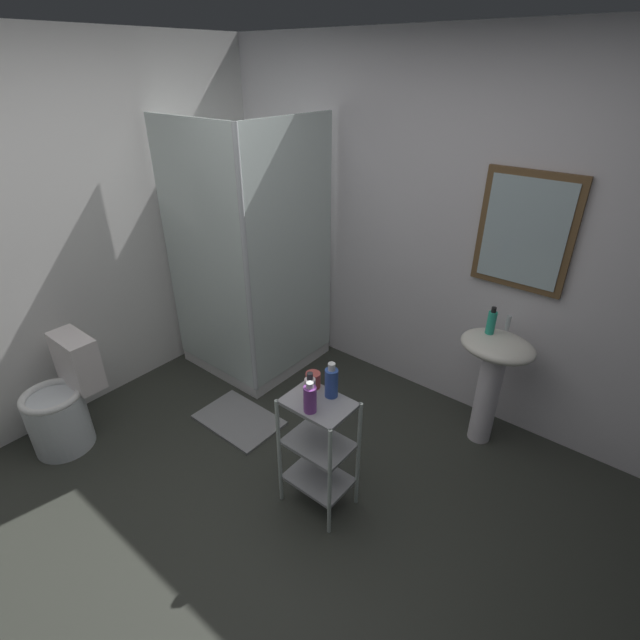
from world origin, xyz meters
The scene contains 14 objects.
ground_plane centered at (0.00, 0.00, -0.01)m, with size 4.20×4.20×0.02m, color #30322C.
wall_back centered at (0.01, 1.85, 1.25)m, with size 4.20×0.14×2.50m.
wall_left centered at (-1.85, 0.00, 1.25)m, with size 0.10×4.20×2.50m, color silver.
shower_stall centered at (-1.18, 1.19, 0.46)m, with size 0.92×0.92×2.00m.
pedestal_sink centered at (0.67, 1.52, 0.58)m, with size 0.46×0.37×0.81m.
sink_faucet centered at (0.67, 1.64, 0.86)m, with size 0.03×0.03×0.10m, color silver.
toilet centered at (-1.48, -0.27, 0.31)m, with size 0.37×0.49×0.76m.
storage_cart centered at (0.15, 0.40, 0.44)m, with size 0.38×0.28×0.74m.
hand_soap_bottle centered at (0.60, 1.53, 0.89)m, with size 0.05×0.05×0.18m.
conditioner_bottle_purple centered at (0.16, 0.32, 0.82)m, with size 0.07×0.07×0.18m.
shampoo_bottle_blue centered at (0.17, 0.48, 0.83)m, with size 0.07×0.07×0.20m.
lotion_bottle_white centered at (0.11, 0.38, 0.81)m, with size 0.06×0.06×0.17m.
rinse_cup centered at (0.04, 0.48, 0.78)m, with size 0.08×0.08×0.09m, color #B24742.
bath_mat centered at (-0.75, 0.58, 0.01)m, with size 0.60×0.40×0.02m, color gray.
Camera 1 is at (1.38, -1.11, 2.30)m, focal length 26.42 mm.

